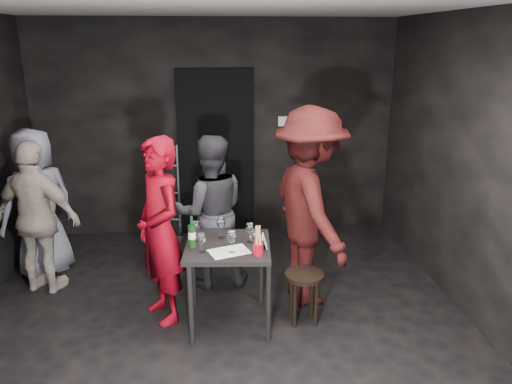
{
  "coord_description": "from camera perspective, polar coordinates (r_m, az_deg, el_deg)",
  "views": [
    {
      "loc": [
        -0.03,
        -3.76,
        2.44
      ],
      "look_at": [
        0.32,
        0.25,
        1.2
      ],
      "focal_mm": 35.0,
      "sensor_mm": 36.0,
      "label": 1
    }
  ],
  "objects": [
    {
      "name": "floor",
      "position": [
        4.49,
        -3.94,
        -15.91
      ],
      "size": [
        4.5,
        5.0,
        0.02
      ],
      "primitive_type": "cube",
      "color": "black",
      "rests_on": "ground"
    },
    {
      "name": "ceiling",
      "position": [
        3.77,
        -4.83,
        20.98
      ],
      "size": [
        4.5,
        5.0,
        0.02
      ],
      "primitive_type": "cube",
      "color": "silver",
      "rests_on": "ground"
    },
    {
      "name": "wall_back",
      "position": [
        6.36,
        -4.66,
        7.16
      ],
      "size": [
        4.5,
        0.04,
        2.7
      ],
      "primitive_type": "cube",
      "color": "black",
      "rests_on": "ground"
    },
    {
      "name": "wall_right",
      "position": [
        4.53,
        25.42,
        1.49
      ],
      "size": [
        0.04,
        5.0,
        2.7
      ],
      "primitive_type": "cube",
      "color": "black",
      "rests_on": "ground"
    },
    {
      "name": "doorway",
      "position": [
        6.36,
        -4.59,
        4.4
      ],
      "size": [
        0.95,
        0.1,
        2.1
      ],
      "primitive_type": "cube",
      "color": "black",
      "rests_on": "ground"
    },
    {
      "name": "wallbox_upper",
      "position": [
        6.35,
        3.09,
        8.1
      ],
      "size": [
        0.12,
        0.06,
        0.12
      ],
      "primitive_type": "cube",
      "color": "#B7B7B2",
      "rests_on": "wall_back"
    },
    {
      "name": "wallbox_lower",
      "position": [
        6.39,
        4.87,
        7.66
      ],
      "size": [
        0.1,
        0.06,
        0.14
      ],
      "primitive_type": "cube",
      "color": "#B7B7B2",
      "rests_on": "wall_back"
    },
    {
      "name": "hand_truck",
      "position": [
        6.43,
        -10.3,
        -3.4
      ],
      "size": [
        0.4,
        0.34,
        1.2
      ],
      "rotation": [
        0.0,
        0.0,
        -0.26
      ],
      "color": "#B2B2B7",
      "rests_on": "floor"
    },
    {
      "name": "tasting_table",
      "position": [
        4.35,
        -3.22,
        -7.19
      ],
      "size": [
        0.72,
        0.72,
        0.75
      ],
      "rotation": [
        0.0,
        0.0,
        -0.07
      ],
      "color": "black",
      "rests_on": "floor"
    },
    {
      "name": "stool",
      "position": [
        4.5,
        5.52,
        -10.33
      ],
      "size": [
        0.35,
        0.35,
        0.47
      ],
      "rotation": [
        0.0,
        0.0,
        -0.29
      ],
      "color": "black",
      "rests_on": "floor"
    },
    {
      "name": "server_red",
      "position": [
        4.4,
        -10.98,
        -3.29
      ],
      "size": [
        0.72,
        0.81,
        1.86
      ],
      "primitive_type": "imported",
      "rotation": [
        0.0,
        0.0,
        -1.06
      ],
      "color": "maroon",
      "rests_on": "floor"
    },
    {
      "name": "woman_black",
      "position": [
        5.02,
        -5.23,
        -1.94
      ],
      "size": [
        0.82,
        0.49,
        1.62
      ],
      "primitive_type": "imported",
      "rotation": [
        0.0,
        0.0,
        3.21
      ],
      "color": "#2C2B31",
      "rests_on": "floor"
    },
    {
      "name": "man_maroon",
      "position": [
        4.59,
        6.27,
        1.03
      ],
      "size": [
        1.05,
        1.65,
        2.35
      ],
      "primitive_type": "imported",
      "rotation": [
        0.0,
        0.0,
        1.82
      ],
      "color": "#360D0D",
      "rests_on": "floor"
    },
    {
      "name": "bystander_cream",
      "position": [
        5.31,
        -23.66,
        -2.58
      ],
      "size": [
        1.01,
        0.72,
        1.57
      ],
      "primitive_type": "imported",
      "rotation": [
        0.0,
        0.0,
        2.81
      ],
      "color": "#BCAD9D",
      "rests_on": "floor"
    },
    {
      "name": "bystander_grey",
      "position": [
        5.69,
        -23.72,
        -0.77
      ],
      "size": [
        0.9,
        0.89,
        1.68
      ],
      "primitive_type": "imported",
      "rotation": [
        0.0,
        0.0,
        3.9
      ],
      "color": "slate",
      "rests_on": "floor"
    },
    {
      "name": "tasting_mat",
      "position": [
        4.17,
        -3.08,
        -6.81
      ],
      "size": [
        0.37,
        0.31,
        0.0
      ],
      "primitive_type": "cube",
      "rotation": [
        0.0,
        0.0,
        0.34
      ],
      "color": "white",
      "rests_on": "tasting_table"
    },
    {
      "name": "wine_glass_a",
      "position": [
        4.15,
        -6.26,
        -5.7
      ],
      "size": [
        0.09,
        0.09,
        0.18
      ],
      "primitive_type": null,
      "rotation": [
        0.0,
        0.0,
        -0.3
      ],
      "color": "white",
      "rests_on": "tasting_table"
    },
    {
      "name": "wine_glass_b",
      "position": [
        4.36,
        -6.91,
        -4.41
      ],
      "size": [
        0.08,
        0.08,
        0.2
      ],
      "primitive_type": null,
      "rotation": [
        0.0,
        0.0,
        0.03
      ],
      "color": "white",
      "rests_on": "tasting_table"
    },
    {
      "name": "wine_glass_c",
      "position": [
        4.41,
        -4.03,
        -4.0
      ],
      "size": [
        0.1,
        0.1,
        0.21
      ],
      "primitive_type": null,
      "rotation": [
        0.0,
        0.0,
        -0.26
      ],
      "color": "white",
      "rests_on": "tasting_table"
    },
    {
      "name": "wine_glass_d",
      "position": [
        4.11,
        -2.77,
        -5.61
      ],
      "size": [
        0.11,
        0.11,
        0.21
      ],
      "primitive_type": null,
      "rotation": [
        0.0,
        0.0,
        0.43
      ],
      "color": "white",
      "rests_on": "tasting_table"
    },
    {
      "name": "wine_glass_e",
      "position": [
        4.13,
        -0.2,
        -5.5
      ],
      "size": [
        0.09,
        0.09,
        0.21
      ],
      "primitive_type": null,
      "rotation": [
        0.0,
        0.0,
        -0.16
      ],
      "color": "white",
      "rests_on": "tasting_table"
    },
    {
      "name": "wine_glass_f",
      "position": [
        4.32,
        -0.69,
        -4.59
      ],
      "size": [
        0.08,
        0.08,
        0.19
      ],
      "primitive_type": null,
      "rotation": [
        0.0,
        0.0,
        0.12
      ],
      "color": "white",
      "rests_on": "tasting_table"
    },
    {
      "name": "wine_bottle",
      "position": [
        4.26,
        -7.32,
        -4.92
      ],
      "size": [
        0.07,
        0.07,
        0.27
      ],
      "rotation": [
        0.0,
        0.0,
        -0.15
      ],
      "color": "black",
      "rests_on": "tasting_table"
    },
    {
      "name": "breadstick_cup",
      "position": [
        4.07,
        0.27,
        -5.61
      ],
      "size": [
        0.09,
        0.09,
        0.26
      ],
      "rotation": [
        0.0,
        0.0,
        0.33
      ],
      "color": "#B40717",
      "rests_on": "tasting_table"
    },
    {
      "name": "reserved_card",
      "position": [
        4.24,
        0.56,
        -5.63
      ],
      "size": [
        0.1,
        0.15,
        0.11
      ],
      "primitive_type": null,
      "rotation": [
        0.0,
        0.0,
        -0.08
      ],
      "color": "white",
      "rests_on": "tasting_table"
    }
  ]
}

